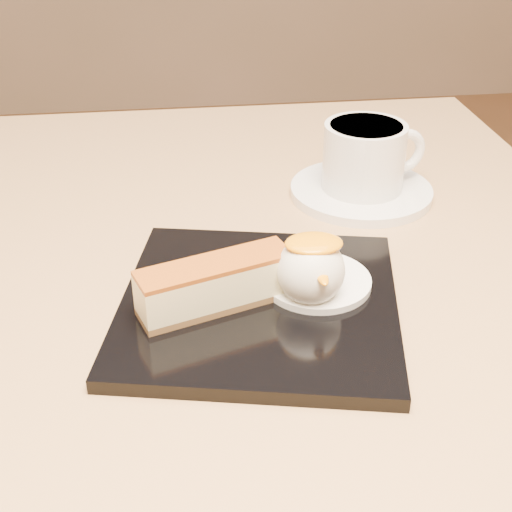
{
  "coord_description": "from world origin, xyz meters",
  "views": [
    {
      "loc": [
        -0.02,
        -0.57,
        1.06
      ],
      "look_at": [
        0.05,
        -0.08,
        0.76
      ],
      "focal_mm": 50.0,
      "sensor_mm": 36.0,
      "label": 1
    }
  ],
  "objects": [
    {
      "name": "mint_sprig",
      "position": [
        0.07,
        -0.06,
        0.74
      ],
      "size": [
        0.03,
        0.02,
        0.0
      ],
      "color": "#2D8B35",
      "rests_on": "cream_smear"
    },
    {
      "name": "coffee_cup",
      "position": [
        0.18,
        0.1,
        0.77
      ],
      "size": [
        0.11,
        0.08,
        0.07
      ],
      "rotation": [
        0.0,
        0.0,
        0.2
      ],
      "color": "white",
      "rests_on": "saucer"
    },
    {
      "name": "saucer",
      "position": [
        0.18,
        0.1,
        0.72
      ],
      "size": [
        0.15,
        0.15,
        0.01
      ],
      "primitive_type": "cylinder",
      "color": "white",
      "rests_on": "table"
    },
    {
      "name": "ice_cream_scoop",
      "position": [
        0.09,
        -0.1,
        0.76
      ],
      "size": [
        0.05,
        0.05,
        0.05
      ],
      "primitive_type": "sphere",
      "color": "white",
      "rests_on": "cream_smear"
    },
    {
      "name": "mango_sauce",
      "position": [
        0.09,
        -0.1,
        0.78
      ],
      "size": [
        0.05,
        0.03,
        0.01
      ],
      "primitive_type": "ellipsoid",
      "color": "#FF9308",
      "rests_on": "ice_cream_scoop"
    },
    {
      "name": "table",
      "position": [
        0.0,
        0.0,
        0.56
      ],
      "size": [
        0.8,
        0.8,
        0.72
      ],
      "color": "black",
      "rests_on": "ground"
    },
    {
      "name": "dessert_plate",
      "position": [
        0.05,
        -0.1,
        0.73
      ],
      "size": [
        0.26,
        0.26,
        0.01
      ],
      "primitive_type": "cube",
      "rotation": [
        0.0,
        0.0,
        -0.21
      ],
      "color": "black",
      "rests_on": "table"
    },
    {
      "name": "cheesecake",
      "position": [
        0.01,
        -0.1,
        0.75
      ],
      "size": [
        0.13,
        0.07,
        0.04
      ],
      "rotation": [
        0.0,
        0.0,
        0.33
      ],
      "color": "brown",
      "rests_on": "dessert_plate"
    },
    {
      "name": "cream_smear",
      "position": [
        0.1,
        -0.08,
        0.73
      ],
      "size": [
        0.09,
        0.09,
        0.01
      ],
      "primitive_type": "cylinder",
      "color": "white",
      "rests_on": "dessert_plate"
    }
  ]
}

